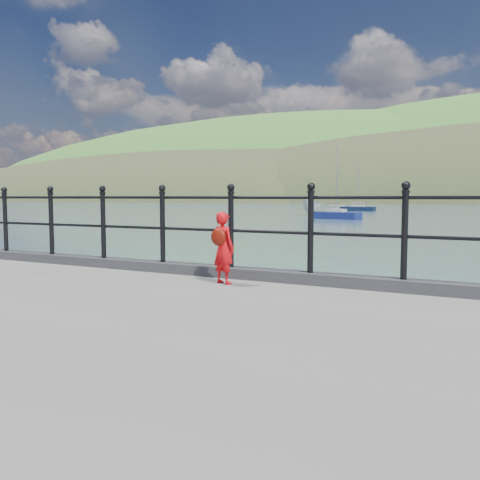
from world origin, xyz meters
The scene contains 7 objects.
ground centered at (0.00, 0.00, 0.00)m, with size 600.00×600.00×0.00m, color #2D4251.
kerb centered at (0.00, -0.15, 1.07)m, with size 60.00×0.30×0.15m, color #28282B.
railing centered at (0.00, -0.15, 1.82)m, with size 18.11×0.11×1.20m.
child centered at (0.77, -0.69, 1.49)m, with size 0.40×0.35×0.96m.
launch_white centered at (-16.72, 52.15, 0.94)m, with size 1.82×4.85×1.87m, color beige.
sailboat_left centered at (-16.09, 71.58, 0.34)m, with size 5.31×1.92×7.55m.
sailboat_port centered at (-10.59, 42.13, 0.34)m, with size 5.07×2.69×7.19m.
Camera 1 is at (4.07, -6.52, 2.15)m, focal length 38.00 mm.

